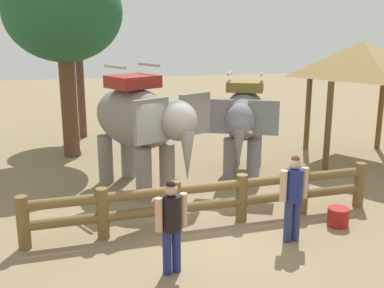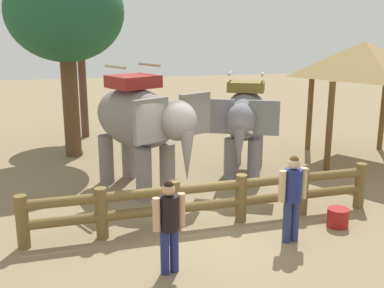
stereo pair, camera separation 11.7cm
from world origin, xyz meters
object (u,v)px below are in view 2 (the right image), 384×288
at_px(elephant_near_left, 140,122).
at_px(tree_back_center, 80,30).
at_px(feed_bucket, 338,217).
at_px(log_fence, 208,198).
at_px(thatched_shelter, 364,61).
at_px(tourist_woman_in_black, 293,193).
at_px(tree_far_left, 65,14).
at_px(tourist_man_in_blue, 169,221).
at_px(elephant_center, 245,119).

relative_size(elephant_near_left, tree_back_center, 0.75).
bearing_deg(feed_bucket, log_fence, 165.66).
distance_m(thatched_shelter, feed_bucket, 6.28).
xyz_separation_m(tourist_woman_in_black, tree_far_left, (-4.21, 7.41, 3.45)).
bearing_deg(feed_bucket, elephant_near_left, 139.63).
bearing_deg(tourist_woman_in_black, log_fence, 141.07).
bearing_deg(tourist_man_in_blue, feed_bucket, 15.90).
relative_size(log_fence, thatched_shelter, 1.90).
bearing_deg(tree_far_left, feed_bucket, -51.85).
bearing_deg(feed_bucket, tourist_man_in_blue, -164.10).
bearing_deg(log_fence, feed_bucket, -14.34).
xyz_separation_m(tree_far_left, feed_bucket, (5.49, -6.98, -4.27)).
distance_m(elephant_center, tourist_man_in_blue, 5.82).
distance_m(log_fence, tree_back_center, 9.87).
xyz_separation_m(elephant_center, thatched_shelter, (3.99, 0.70, 1.47)).
bearing_deg(elephant_center, tourist_man_in_blue, -121.61).
bearing_deg(tourist_woman_in_black, feed_bucket, 18.64).
bearing_deg(tree_back_center, tourist_man_in_blue, -83.08).
height_order(elephant_near_left, tree_back_center, tree_back_center).
relative_size(log_fence, tourist_woman_in_black, 4.36).
bearing_deg(elephant_center, log_fence, -120.67).
xyz_separation_m(thatched_shelter, feed_bucket, (-3.23, -4.55, -2.89)).
bearing_deg(tree_back_center, log_fence, -74.68).
bearing_deg(tourist_man_in_blue, elephant_near_left, 89.36).
bearing_deg(feed_bucket, tourist_woman_in_black, -161.36).
bearing_deg(elephant_center, tree_far_left, 146.46).
xyz_separation_m(elephant_center, tree_far_left, (-4.73, 3.14, 2.85)).
bearing_deg(tree_back_center, tourist_woman_in_black, -69.20).
xyz_separation_m(elephant_near_left, tree_far_left, (-1.74, 3.80, 2.67)).
height_order(tourist_woman_in_black, tree_far_left, tree_far_left).
distance_m(elephant_center, tree_back_center, 7.59).
relative_size(log_fence, tourist_man_in_blue, 4.60).
bearing_deg(tree_far_left, log_fence, -65.71).
xyz_separation_m(elephant_near_left, feed_bucket, (3.74, -3.18, -1.60)).
bearing_deg(thatched_shelter, tourist_man_in_blue, -141.26).
bearing_deg(elephant_near_left, tourist_man_in_blue, -90.64).
distance_m(elephant_center, tree_far_left, 6.35).
distance_m(elephant_center, feed_bucket, 4.17).
bearing_deg(elephant_near_left, feed_bucket, -40.37).
bearing_deg(tree_back_center, thatched_shelter, -31.35).
distance_m(log_fence, tourist_woman_in_black, 1.80).
xyz_separation_m(log_fence, thatched_shelter, (5.87, 3.88, 2.48)).
height_order(log_fence, elephant_center, elephant_center).
height_order(elephant_center, tree_far_left, tree_far_left).
xyz_separation_m(tree_far_left, tree_back_center, (0.40, 2.63, -0.49)).
distance_m(log_fence, elephant_near_left, 2.99).
height_order(thatched_shelter, tree_far_left, tree_far_left).
relative_size(tourist_man_in_blue, feed_bucket, 3.68).
xyz_separation_m(log_fence, elephant_near_left, (-1.10, 2.51, 1.19)).
distance_m(elephant_near_left, elephant_center, 3.06).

